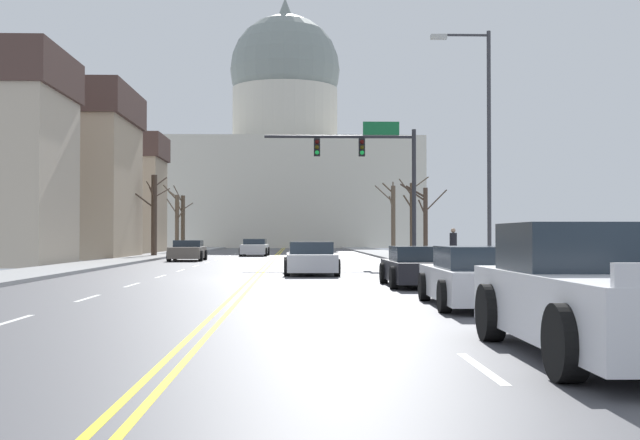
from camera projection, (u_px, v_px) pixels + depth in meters
name	position (u px, v px, depth m)	size (l,w,h in m)	color
ground	(254.00, 278.00, 27.86)	(20.00, 180.00, 0.20)	#4D4D52
signal_gantry	(373.00, 162.00, 42.33)	(7.91, 0.41, 7.31)	#28282D
street_lamp_right	(482.00, 132.00, 28.46)	(2.11, 0.24, 8.54)	#333338
capitol_building	(285.00, 160.00, 108.02)	(34.57, 20.09, 33.31)	beige
sedan_near_00	(309.00, 256.00, 37.73)	(2.00, 4.35, 1.17)	silver
sedan_near_01	(311.00, 259.00, 30.97)	(2.10, 4.35, 1.25)	silver
sedan_near_02	(420.00, 267.00, 23.88)	(2.08, 4.48, 1.17)	black
sedan_near_03	(477.00, 278.00, 16.95)	(2.09, 4.74, 1.26)	silver
pickup_truck_near_04	(602.00, 296.00, 9.97)	(2.37, 5.43, 1.65)	silver
sedan_oncoming_00	(188.00, 251.00, 48.47)	(2.10, 4.34, 1.22)	#6B6056
sedan_oncoming_01	(255.00, 248.00, 60.21)	(2.11, 4.57, 1.26)	silver
flank_building_00	(87.00, 193.00, 70.33)	(13.39, 6.56, 10.20)	tan
flank_building_02	(33.00, 172.00, 53.11)	(13.03, 9.54, 11.13)	tan
bare_tree_00	(393.00, 217.00, 61.67)	(1.61, 2.33, 5.50)	brown
bare_tree_01	(183.00, 222.00, 71.63)	(2.32, 2.24, 5.76)	brown
bare_tree_02	(424.00, 219.00, 45.71)	(2.71, 1.44, 4.33)	#423328
bare_tree_03	(154.00, 213.00, 56.40)	(2.10, 2.48, 5.58)	#423328
bare_tree_04	(412.00, 218.00, 50.85)	(1.89, 1.25, 5.06)	#4C3D2D
bare_tree_05	(177.00, 221.00, 67.42)	(2.09, 1.43, 5.62)	brown
pedestrian_00	(453.00, 244.00, 38.07)	(0.35, 0.34, 1.70)	black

